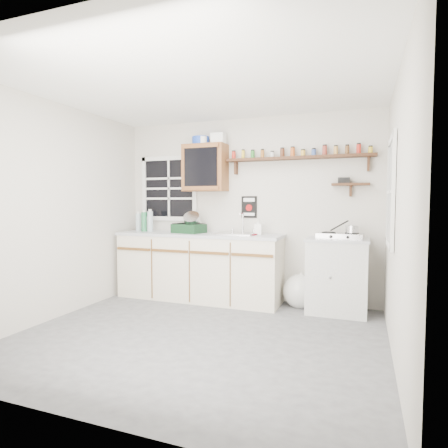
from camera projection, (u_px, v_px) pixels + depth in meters
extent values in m
cube|color=#4B4B4D|center=(199.00, 337.00, 3.79)|extent=(3.60, 3.20, 0.02)
cube|color=white|center=(198.00, 83.00, 3.63)|extent=(3.60, 3.20, 0.02)
cube|color=beige|center=(56.00, 211.00, 4.35)|extent=(0.02, 3.20, 2.50)
cube|color=beige|center=(399.00, 215.00, 3.08)|extent=(0.02, 3.20, 2.50)
cube|color=beige|center=(246.00, 209.00, 5.22)|extent=(3.60, 0.02, 2.50)
cube|color=beige|center=(85.00, 220.00, 2.21)|extent=(3.60, 0.02, 2.50)
cube|color=beige|center=(199.00, 268.00, 5.18)|extent=(2.27, 0.60, 0.88)
cube|color=#A4A6AC|center=(199.00, 235.00, 5.15)|extent=(2.31, 0.62, 0.04)
cube|color=brown|center=(133.00, 249.00, 5.17)|extent=(0.53, 0.02, 0.03)
cube|color=brown|center=(170.00, 251.00, 4.97)|extent=(0.53, 0.02, 0.03)
cube|color=brown|center=(209.00, 253.00, 4.77)|extent=(0.53, 0.02, 0.03)
cube|color=brown|center=(252.00, 255.00, 4.58)|extent=(0.53, 0.02, 0.03)
cube|color=#B5B5AE|center=(337.00, 277.00, 4.56)|extent=(0.70, 0.55, 0.88)
cube|color=#A4A6AC|center=(338.00, 240.00, 4.53)|extent=(0.73, 0.57, 0.03)
cube|color=#BBBBC0|center=(236.00, 234.00, 4.96)|extent=(0.52, 0.44, 0.03)
cylinder|color=#BBBBC0|center=(243.00, 223.00, 5.09)|extent=(0.02, 0.02, 0.28)
cylinder|color=#BBBBC0|center=(242.00, 214.00, 5.02)|extent=(0.02, 0.14, 0.02)
cube|color=brown|center=(205.00, 168.00, 5.22)|extent=(0.60, 0.30, 0.65)
cube|color=black|center=(201.00, 167.00, 5.07)|extent=(0.48, 0.02, 0.52)
cylinder|color=#1B3FB3|center=(201.00, 141.00, 5.22)|extent=(0.24, 0.24, 0.11)
cube|color=silver|center=(218.00, 139.00, 5.13)|extent=(0.18, 0.15, 0.14)
cylinder|color=silver|center=(203.00, 140.00, 5.16)|extent=(0.12, 0.12, 0.10)
cube|color=black|center=(298.00, 158.00, 4.83)|extent=(1.91, 0.18, 0.04)
cube|color=black|center=(236.00, 168.00, 5.17)|extent=(0.03, 0.10, 0.18)
cube|color=black|center=(368.00, 164.00, 4.57)|extent=(0.03, 0.10, 0.18)
cylinder|color=red|center=(234.00, 155.00, 5.13)|extent=(0.05, 0.05, 0.10)
cylinder|color=black|center=(234.00, 151.00, 5.13)|extent=(0.05, 0.05, 0.02)
cylinder|color=gold|center=(243.00, 155.00, 5.08)|extent=(0.04, 0.04, 0.11)
cylinder|color=black|center=(243.00, 150.00, 5.08)|extent=(0.04, 0.04, 0.02)
cylinder|color=#267226|center=(253.00, 155.00, 5.04)|extent=(0.05, 0.05, 0.10)
cylinder|color=black|center=(253.00, 150.00, 5.03)|extent=(0.05, 0.05, 0.02)
cylinder|color=#99591E|center=(262.00, 154.00, 4.99)|extent=(0.05, 0.05, 0.10)
cylinder|color=black|center=(262.00, 150.00, 4.99)|extent=(0.04, 0.04, 0.02)
cylinder|color=silver|center=(272.00, 155.00, 4.94)|extent=(0.05, 0.05, 0.07)
cylinder|color=black|center=(272.00, 152.00, 4.94)|extent=(0.05, 0.05, 0.02)
cylinder|color=#4C2614|center=(282.00, 153.00, 4.89)|extent=(0.06, 0.06, 0.11)
cylinder|color=black|center=(282.00, 148.00, 4.89)|extent=(0.05, 0.05, 0.02)
cylinder|color=#B24C19|center=(293.00, 152.00, 4.85)|extent=(0.06, 0.06, 0.11)
cylinder|color=black|center=(293.00, 147.00, 4.84)|extent=(0.05, 0.05, 0.02)
cylinder|color=gold|center=(303.00, 153.00, 4.80)|extent=(0.06, 0.06, 0.07)
cylinder|color=black|center=(303.00, 150.00, 4.80)|extent=(0.05, 0.05, 0.02)
cylinder|color=#334C8C|center=(314.00, 153.00, 4.75)|extent=(0.06, 0.06, 0.08)
cylinder|color=black|center=(314.00, 149.00, 4.75)|extent=(0.05, 0.05, 0.02)
cylinder|color=maroon|center=(325.00, 151.00, 4.71)|extent=(0.06, 0.06, 0.12)
cylinder|color=black|center=(325.00, 145.00, 4.70)|extent=(0.05, 0.05, 0.02)
cylinder|color=#BF8C3F|center=(336.00, 151.00, 4.66)|extent=(0.05, 0.05, 0.10)
cylinder|color=black|center=(336.00, 146.00, 4.66)|extent=(0.05, 0.05, 0.02)
cylinder|color=brown|center=(347.00, 150.00, 4.61)|extent=(0.05, 0.05, 0.10)
cylinder|color=black|center=(347.00, 145.00, 4.61)|extent=(0.04, 0.04, 0.02)
cylinder|color=red|center=(359.00, 149.00, 4.56)|extent=(0.06, 0.06, 0.12)
cylinder|color=black|center=(359.00, 144.00, 4.56)|extent=(0.05, 0.05, 0.02)
cylinder|color=gold|center=(370.00, 150.00, 4.52)|extent=(0.05, 0.05, 0.08)
cylinder|color=black|center=(371.00, 146.00, 4.52)|extent=(0.05, 0.05, 0.02)
cube|color=black|center=(351.00, 184.00, 4.63)|extent=(0.45, 0.15, 0.03)
cube|color=black|center=(351.00, 191.00, 4.67)|extent=(0.03, 0.08, 0.14)
cube|color=black|center=(344.00, 180.00, 4.65)|extent=(0.14, 0.10, 0.07)
cube|color=black|center=(249.00, 207.00, 5.18)|extent=(0.22, 0.01, 0.30)
cube|color=white|center=(249.00, 200.00, 5.16)|extent=(0.16, 0.00, 0.05)
cylinder|color=#A50C0C|center=(249.00, 208.00, 5.17)|extent=(0.09, 0.01, 0.09)
cube|color=white|center=(249.00, 214.00, 5.18)|extent=(0.16, 0.00, 0.04)
cube|color=black|center=(169.00, 189.00, 5.59)|extent=(0.85, 0.02, 0.90)
cube|color=silver|center=(169.00, 189.00, 5.59)|extent=(0.93, 0.03, 0.98)
cube|color=black|center=(391.00, 192.00, 3.59)|extent=(0.02, 0.70, 1.00)
cube|color=silver|center=(391.00, 192.00, 3.59)|extent=(0.03, 0.78, 1.08)
cylinder|color=#A2B7BE|center=(138.00, 222.00, 5.55)|extent=(0.08, 0.08, 0.26)
cylinder|color=silver|center=(138.00, 213.00, 5.54)|extent=(0.04, 0.04, 0.03)
cylinder|color=#277545|center=(144.00, 222.00, 5.45)|extent=(0.08, 0.08, 0.28)
cylinder|color=silver|center=(144.00, 211.00, 5.44)|extent=(0.04, 0.04, 0.03)
cylinder|color=#A2B7BE|center=(150.00, 221.00, 5.43)|extent=(0.08, 0.08, 0.29)
cylinder|color=silver|center=(150.00, 210.00, 5.42)|extent=(0.05, 0.05, 0.03)
cube|color=black|center=(189.00, 228.00, 5.20)|extent=(0.46, 0.38, 0.12)
cylinder|color=#BBBBC0|center=(192.00, 220.00, 5.18)|extent=(0.26, 0.29, 0.25)
imported|color=white|center=(258.00, 227.00, 4.92)|extent=(0.10, 0.10, 0.21)
cube|color=maroon|center=(251.00, 234.00, 4.85)|extent=(0.15, 0.13, 0.02)
cube|color=#BBBBC0|center=(340.00, 236.00, 4.50)|extent=(0.55, 0.32, 0.07)
cylinder|color=black|center=(329.00, 232.00, 4.55)|extent=(0.16, 0.16, 0.01)
cylinder|color=black|center=(352.00, 233.00, 4.45)|extent=(0.16, 0.16, 0.01)
cylinder|color=#BBBBC0|center=(352.00, 230.00, 4.45)|extent=(0.15, 0.15, 0.09)
cylinder|color=black|center=(339.00, 226.00, 4.57)|extent=(0.23, 0.21, 0.15)
ellipsoid|color=silver|center=(299.00, 291.00, 4.81)|extent=(0.42, 0.38, 0.44)
cone|color=silver|center=(301.00, 276.00, 4.79)|extent=(0.12, 0.12, 0.12)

